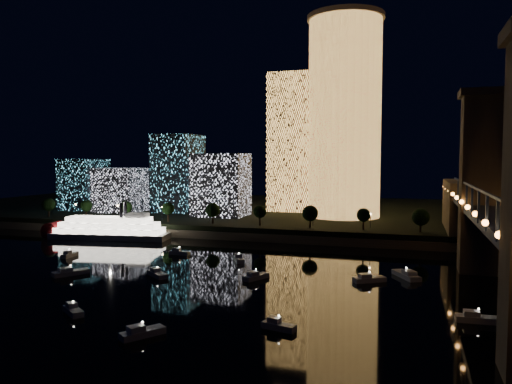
# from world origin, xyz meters

# --- Properties ---
(ground) EXTENTS (520.00, 520.00, 0.00)m
(ground) POSITION_xyz_m (0.00, 0.00, 0.00)
(ground) COLOR black
(ground) RESTS_ON ground
(far_bank) EXTENTS (420.00, 160.00, 5.00)m
(far_bank) POSITION_xyz_m (0.00, 160.00, 2.50)
(far_bank) COLOR black
(far_bank) RESTS_ON ground
(seawall) EXTENTS (420.00, 6.00, 3.00)m
(seawall) POSITION_xyz_m (0.00, 82.00, 1.50)
(seawall) COLOR #6B5E4C
(seawall) RESTS_ON ground
(tower_cylindrical) EXTENTS (34.00, 34.00, 89.27)m
(tower_cylindrical) POSITION_xyz_m (17.40, 128.07, 49.76)
(tower_cylindrical) COLOR #FFB151
(tower_cylindrical) RESTS_ON far_bank
(tower_rectangular) EXTENTS (21.46, 21.46, 68.27)m
(tower_rectangular) POSITION_xyz_m (-11.14, 148.33, 39.13)
(tower_rectangular) COLOR #FFB151
(tower_rectangular) RESTS_ON far_bank
(midrise_blocks) EXTENTS (99.26, 34.67, 38.06)m
(midrise_blocks) POSITION_xyz_m (-72.17, 121.25, 20.10)
(midrise_blocks) COLOR white
(midrise_blocks) RESTS_ON far_bank
(riverboat) EXTENTS (50.48, 17.48, 14.92)m
(riverboat) POSITION_xyz_m (-67.56, 68.29, 3.83)
(riverboat) COLOR silver
(riverboat) RESTS_ON ground
(motorboats) EXTENTS (122.02, 75.10, 2.78)m
(motorboats) POSITION_xyz_m (1.10, 15.93, 0.81)
(motorboats) COLOR silver
(motorboats) RESTS_ON ground
(esplanade_trees) EXTENTS (166.10, 6.22, 8.61)m
(esplanade_trees) POSITION_xyz_m (-27.58, 88.00, 10.46)
(esplanade_trees) COLOR black
(esplanade_trees) RESTS_ON far_bank
(street_lamps) EXTENTS (132.70, 0.70, 5.65)m
(street_lamps) POSITION_xyz_m (-34.00, 94.00, 9.02)
(street_lamps) COLOR black
(street_lamps) RESTS_ON far_bank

